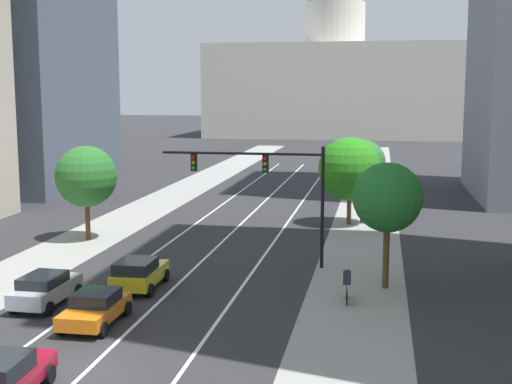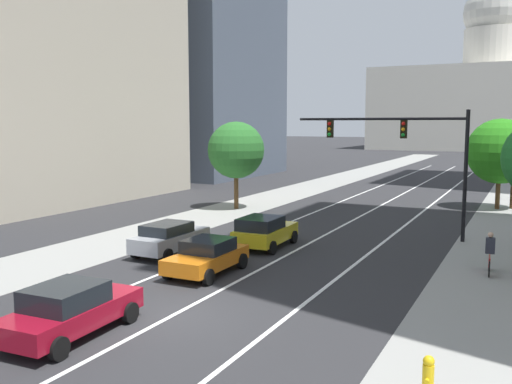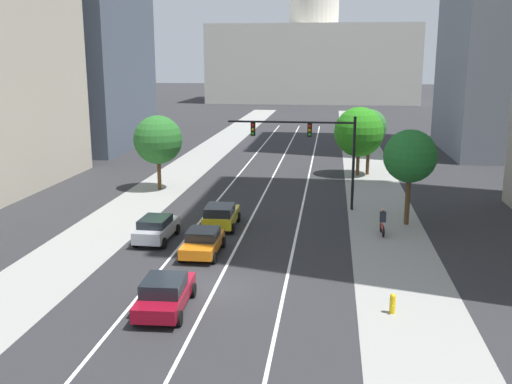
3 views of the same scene
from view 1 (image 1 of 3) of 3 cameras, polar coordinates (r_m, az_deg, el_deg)
name	(u,v)px [view 1 (image 1 of 3)]	position (r m, az deg, el deg)	size (l,w,h in m)	color
ground_plane	(268,199)	(63.38, 0.95, -0.56)	(400.00, 400.00, 0.00)	#2B2B2D
sidewalk_left	(155,205)	(60.71, -8.26, -1.03)	(4.79, 130.00, 0.01)	gray
sidewalk_right	(367,211)	(57.66, 9.04, -1.55)	(4.79, 130.00, 0.01)	gray
lane_stripe_left	(187,230)	(49.64, -5.62, -3.08)	(0.16, 90.00, 0.01)	white
lane_stripe_center	(233,231)	(48.86, -1.87, -3.23)	(0.16, 90.00, 0.01)	white
lane_stripe_right	(280,233)	(48.29, 1.99, -3.37)	(0.16, 90.00, 0.01)	white
capitol_building	(334,80)	(150.34, 6.41, 9.12)	(51.70, 25.52, 38.97)	beige
car_yellow	(139,273)	(35.27, -9.56, -6.54)	(2.17, 4.09, 1.58)	yellow
car_crimson	(0,379)	(24.18, -20.18, -14.14)	(2.23, 4.51, 1.53)	maroon
car_orange	(95,308)	(30.49, -13.00, -9.20)	(2.05, 4.08, 1.42)	orange
car_silver	(45,289)	(33.67, -16.83, -7.56)	(1.99, 4.21, 1.50)	#B2B5BA
traffic_signal_mast	(270,179)	(38.60, 1.15, 1.10)	(9.18, 0.39, 6.77)	black
cyclist	(347,284)	(32.99, 7.44, -7.49)	(0.38, 1.70, 1.72)	black
street_tree_mid_right	(363,162)	(51.72, 8.77, 2.40)	(3.24, 3.24, 6.19)	#51381E
street_tree_far_right	(388,198)	(34.82, 10.71, -0.47)	(3.46, 3.46, 6.32)	#51381E
street_tree_mid_left	(86,177)	(46.92, -13.71, 1.23)	(4.03, 4.03, 6.22)	#51381E
street_tree_near_right	(350,169)	(51.17, 7.68, 1.89)	(4.61, 4.61, 6.43)	#51381E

